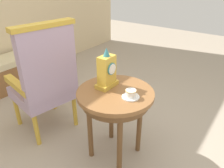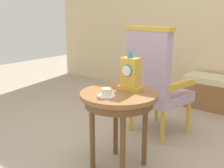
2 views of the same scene
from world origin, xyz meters
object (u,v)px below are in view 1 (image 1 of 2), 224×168
side_table (115,100)px  window_bench (18,70)px  teacup_left (131,94)px  mantel_clock (107,72)px  armchair (45,79)px

side_table → window_bench: bearing=81.2°
teacup_left → window_bench: size_ratio=0.12×
teacup_left → mantel_clock: size_ratio=0.40×
armchair → window_bench: bearing=71.3°
armchair → window_bench: (0.41, 1.22, -0.37)m
armchair → side_table: bearing=-81.6°
side_table → mantel_clock: size_ratio=1.95×
side_table → teacup_left: 0.19m
side_table → mantel_clock: (0.03, 0.11, 0.22)m
teacup_left → mantel_clock: mantel_clock is taller
armchair → teacup_left: bearing=-83.5°
armchair → window_bench: 1.34m
mantel_clock → window_bench: (0.27, 1.85, -0.57)m
teacup_left → armchair: armchair is taller
side_table → teacup_left: bearing=-92.8°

